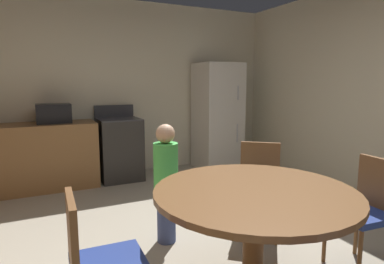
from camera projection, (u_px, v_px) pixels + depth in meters
wall_back at (118, 89)px, 5.19m from camera, size 5.43×0.12×2.70m
kitchen_counter at (20, 159)px, 4.36m from camera, size 1.96×0.60×0.90m
oven_range at (120, 148)px, 4.93m from camera, size 0.60×0.60×1.10m
refrigerator at (217, 116)px, 5.53m from camera, size 0.68×0.68×1.76m
microwave at (54, 113)px, 4.46m from camera, size 0.44×0.32×0.26m
dining_table at (254, 211)px, 2.17m from camera, size 1.33×1.33×0.76m
chair_east at (367, 206)px, 2.55m from camera, size 0.43×0.43×0.87m
chair_west at (96, 260)px, 1.78m from camera, size 0.41×0.41×0.87m
chair_northeast at (259, 182)px, 3.17m from camera, size 0.56×0.56×0.87m
person_child at (166, 181)px, 2.95m from camera, size 0.27×0.27×1.09m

